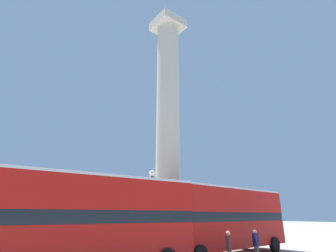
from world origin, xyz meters
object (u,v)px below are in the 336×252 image
(monument_column, at_px, (168,147))
(pedestrian_by_plinth, at_px, (229,247))
(equestrian_statue, at_px, (231,221))
(bus_a, at_px, (224,217))
(street_lamp, at_px, (152,206))
(pedestrian_near_lamp, at_px, (256,243))
(bus_b, at_px, (82,218))

(monument_column, distance_m, pedestrian_by_plinth, 11.02)
(equestrian_statue, bearing_deg, bus_a, -120.87)
(bus_a, xyz_separation_m, pedestrian_by_plinth, (-2.94, -2.74, -1.38))
(street_lamp, bearing_deg, pedestrian_near_lamp, -49.02)
(bus_a, xyz_separation_m, pedestrian_near_lamp, (-0.37, -2.54, -1.40))
(bus_a, distance_m, bus_b, 9.79)
(equestrian_statue, xyz_separation_m, pedestrian_near_lamp, (-11.79, -11.48, -0.84))
(bus_a, bearing_deg, equestrian_statue, 33.79)
(monument_column, relative_size, equestrian_statue, 3.89)
(monument_column, distance_m, pedestrian_near_lamp, 10.65)
(pedestrian_near_lamp, bearing_deg, street_lamp, 67.09)
(monument_column, distance_m, bus_a, 7.89)
(monument_column, xyz_separation_m, pedestrian_near_lamp, (0.33, -7.83, -7.21))
(pedestrian_near_lamp, bearing_deg, pedestrian_by_plinth, 120.75)
(monument_column, bearing_deg, bus_b, -148.30)
(pedestrian_by_plinth, bearing_deg, pedestrian_near_lamp, 164.70)
(street_lamp, height_order, pedestrian_near_lamp, street_lamp)
(bus_b, bearing_deg, bus_a, 4.54)
(street_lamp, distance_m, pedestrian_near_lamp, 6.54)
(monument_column, distance_m, equestrian_statue, 14.17)
(pedestrian_near_lamp, height_order, pedestrian_by_plinth, pedestrian_by_plinth)
(street_lamp, bearing_deg, bus_a, -25.82)
(bus_a, relative_size, equestrian_statue, 1.97)
(bus_a, xyz_separation_m, equestrian_statue, (11.42, 8.94, -0.56))
(street_lamp, bearing_deg, pedestrian_by_plinth, -73.07)
(monument_column, relative_size, street_lamp, 4.24)
(pedestrian_by_plinth, bearing_deg, bus_a, -156.94)
(street_lamp, bearing_deg, monument_column, 40.15)
(bus_a, bearing_deg, pedestrian_by_plinth, -141.26)
(bus_b, distance_m, street_lamp, 5.93)
(pedestrian_near_lamp, relative_size, pedestrian_by_plinth, 0.99)
(street_lamp, xyz_separation_m, pedestrian_near_lamp, (4.06, -4.68, -2.09))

